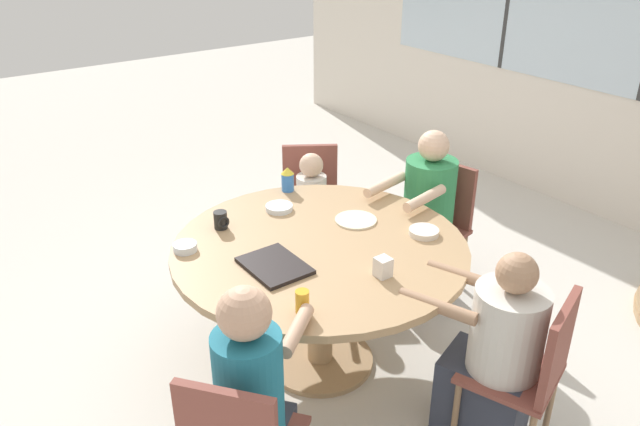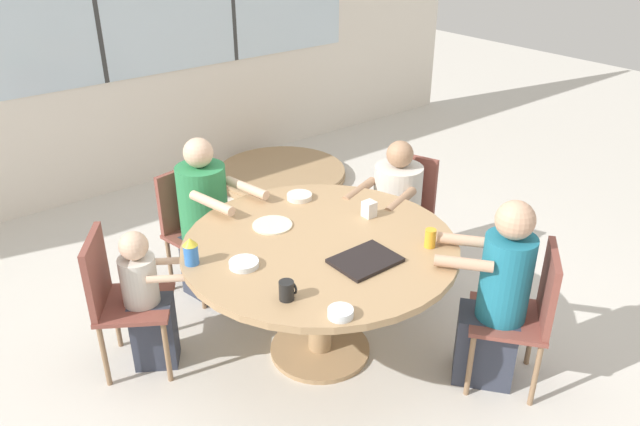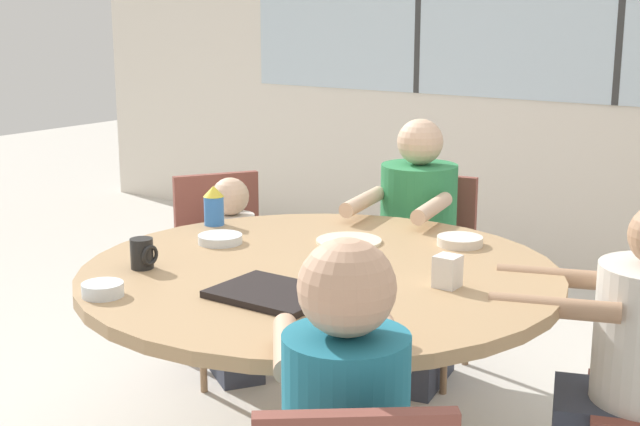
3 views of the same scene
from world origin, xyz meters
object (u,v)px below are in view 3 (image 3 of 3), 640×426
person_woman_green_shirt (632,392)px  sippy_cup (214,205)px  person_man_blue_shirt (414,267)px  bowl_cereal (460,241)px  chair_for_toddler (223,255)px  coffee_mug (143,254)px  bowl_fruit (103,290)px  chair_for_man_blue_shirt (427,256)px  bowl_white_shallow (220,239)px  juice_glass (367,315)px  milk_carton_small (447,271)px  person_toddler (234,287)px

person_woman_green_shirt → sippy_cup: 1.62m
person_man_blue_shirt → bowl_cereal: person_man_blue_shirt is taller
chair_for_toddler → coffee_mug: size_ratio=8.80×
coffee_mug → bowl_cereal: bearing=50.1°
bowl_cereal → bowl_fruit: size_ratio=1.33×
person_woman_green_shirt → coffee_mug: (-1.37, -0.65, 0.36)m
coffee_mug → bowl_fruit: coffee_mug is taller
chair_for_man_blue_shirt → coffee_mug: coffee_mug is taller
person_woman_green_shirt → person_man_blue_shirt: bearing=40.4°
coffee_mug → sippy_cup: bearing=109.8°
person_woman_green_shirt → coffee_mug: 1.55m
sippy_cup → person_man_blue_shirt: bearing=56.2°
person_woman_green_shirt → bowl_white_shallow: person_woman_green_shirt is taller
sippy_cup → juice_glass: size_ratio=1.43×
person_man_blue_shirt → coffee_mug: 1.34m
chair_for_toddler → person_man_blue_shirt: 0.84m
chair_for_toddler → bowl_fruit: size_ratio=7.13×
bowl_fruit → sippy_cup: bearing=110.7°
chair_for_man_blue_shirt → bowl_cereal: chair_for_man_blue_shirt is taller
person_woman_green_shirt → sippy_cup: bearing=73.5°
juice_glass → bowl_cereal: bearing=102.1°
sippy_cup → person_woman_green_shirt: bearing=3.2°
milk_carton_small → person_toddler: bearing=159.2°
person_man_blue_shirt → person_toddler: bearing=22.5°
person_woman_green_shirt → person_toddler: bearing=63.5°
person_man_blue_shirt → sippy_cup: size_ratio=7.41×
chair_for_man_blue_shirt → coffee_mug: (-0.24, -1.44, 0.30)m
bowl_cereal → person_toddler: bearing=178.7°
sippy_cup → juice_glass: (1.10, -0.65, -0.02)m
chair_for_man_blue_shirt → bowl_fruit: bearing=74.6°
juice_glass → bowl_fruit: juice_glass is taller
juice_glass → coffee_mug: bearing=174.5°
bowl_white_shallow → person_man_blue_shirt: bearing=72.8°
bowl_cereal → bowl_fruit: bearing=-118.2°
chair_for_toddler → sippy_cup: size_ratio=5.63×
chair_for_toddler → bowl_cereal: chair_for_toddler is taller
chair_for_toddler → person_woman_green_shirt: (1.86, -0.29, -0.05)m
bowl_white_shallow → sippy_cup: bearing=136.1°
coffee_mug → milk_carton_small: (0.88, 0.38, -0.00)m
person_man_blue_shirt → milk_carton_small: person_man_blue_shirt is taller
person_toddler → sippy_cup: bearing=61.8°
person_toddler → juice_glass: (1.26, -0.94, 0.41)m
chair_for_toddler → bowl_white_shallow: 0.80m
chair_for_man_blue_shirt → bowl_cereal: bearing=115.8°
person_toddler → coffee_mug: size_ratio=9.02×
sippy_cup → bowl_fruit: (0.31, -0.83, -0.06)m
juice_glass → chair_for_man_blue_shirt: bearing=113.1°
coffee_mug → person_man_blue_shirt: bearing=77.9°
juice_glass → bowl_fruit: size_ratio=0.88×
juice_glass → chair_for_toddler: bearing=143.5°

